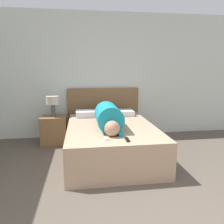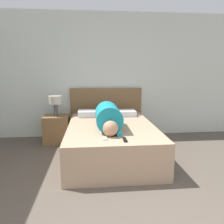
{
  "view_description": "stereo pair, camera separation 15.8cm",
  "coord_description": "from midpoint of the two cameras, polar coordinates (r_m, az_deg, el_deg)",
  "views": [
    {
      "loc": [
        -0.53,
        -0.91,
        1.44
      ],
      "look_at": [
        -0.05,
        2.41,
        0.78
      ],
      "focal_mm": 35.0,
      "sensor_mm": 36.0,
      "label": 1
    },
    {
      "loc": [
        -0.37,
        -0.93,
        1.44
      ],
      "look_at": [
        -0.05,
        2.41,
        0.78
      ],
      "focal_mm": 35.0,
      "sensor_mm": 36.0,
      "label": 2
    }
  ],
  "objects": [
    {
      "name": "tv_remote",
      "position": [
        2.85,
        4.98,
        -7.25
      ],
      "size": [
        0.04,
        0.15,
        0.02
      ],
      "color": "black",
      "rests_on": "bed"
    },
    {
      "name": "table_lamp",
      "position": [
        4.36,
        -13.57,
        2.76
      ],
      "size": [
        0.25,
        0.25,
        0.4
      ],
      "color": "#4C4C51",
      "rests_on": "nightstand"
    },
    {
      "name": "headboard",
      "position": [
        4.75,
        -0.55,
        -0.06
      ],
      "size": [
        1.53,
        0.04,
        1.04
      ],
      "color": "brown",
      "rests_on": "ground_plane"
    },
    {
      "name": "cell_phone",
      "position": [
        2.91,
        -0.32,
        -6.94
      ],
      "size": [
        0.06,
        0.13,
        0.01
      ],
      "color": "#B2B7BC",
      "rests_on": "bed"
    },
    {
      "name": "pillow_second",
      "position": [
        4.37,
        3.78,
        -0.26
      ],
      "size": [
        0.51,
        0.34,
        0.1
      ],
      "color": "white",
      "rests_on": "bed"
    },
    {
      "name": "nightstand",
      "position": [
        4.47,
        -13.24,
        -4.37
      ],
      "size": [
        0.49,
        0.43,
        0.54
      ],
      "color": "brown",
      "rests_on": "ground_plane"
    },
    {
      "name": "person_lying",
      "position": [
        3.54,
        0.09,
        -1.04
      ],
      "size": [
        0.39,
        1.62,
        0.39
      ],
      "color": "tan",
      "rests_on": "bed"
    },
    {
      "name": "bed",
      "position": [
        3.7,
        1.01,
        -7.4
      ],
      "size": [
        1.41,
        2.05,
        0.53
      ],
      "color": "tan",
      "rests_on": "ground_plane"
    },
    {
      "name": "pillow_near_headboard",
      "position": [
        4.31,
        -4.2,
        -0.34
      ],
      "size": [
        0.54,
        0.34,
        0.11
      ],
      "color": "white",
      "rests_on": "bed"
    },
    {
      "name": "wall_back",
      "position": [
        4.74,
        0.02,
        9.39
      ],
      "size": [
        6.17,
        0.06,
        2.6
      ],
      "color": "silver",
      "rests_on": "ground_plane"
    }
  ]
}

